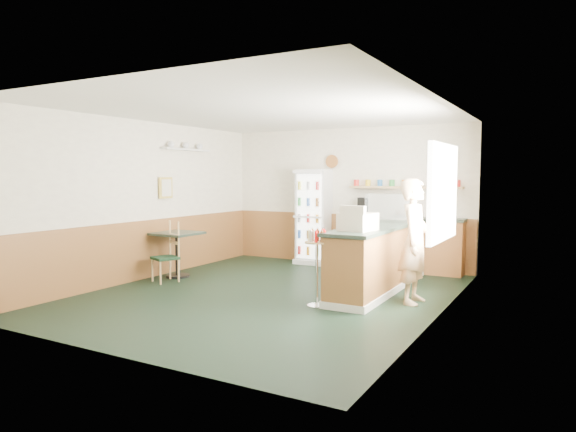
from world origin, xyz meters
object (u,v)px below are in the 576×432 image
Objects in this scene: cafe_chair at (168,250)px; condiment_stand at (317,256)px; cafe_table at (177,246)px; shopkeeper at (415,241)px; drinks_fridge at (313,217)px; cash_register at (358,222)px; display_case at (392,208)px.

condiment_stand is at bearing 16.48° from cafe_chair.
cafe_chair is at bearing -74.68° from cafe_table.
condiment_stand is (-1.10, -0.82, -0.17)m from shopkeeper.
drinks_fridge is 3.09m from cafe_chair.
shopkeeper is at bearing 2.49° from cafe_table.
cafe_chair is at bearing 173.89° from condiment_stand.
drinks_fridge is at bearing 136.67° from cash_register.
drinks_fridge is 1.84× the size of condiment_stand.
cafe_table is at bearing 167.93° from condiment_stand.
shopkeeper is 4.06m from cafe_chair.
condiment_stand is 1.31× the size of cafe_table.
display_case is 1.52m from cash_register.
cafe_chair is (-4.01, -0.51, -0.34)m from shopkeeper.
cafe_table is (-3.40, 0.18, -0.58)m from cash_register.
cash_register is 0.83m from shopkeeper.
cash_register is at bearing 48.95° from condiment_stand.
cafe_table is 0.34m from cafe_chair.
cafe_table is at bearing 127.91° from cafe_chair.
cash_register is 3.37m from cafe_chair.
display_case is 3.77m from cafe_chair.
display_case is at bearing 21.48° from cafe_table.
shopkeeper is at bearing -58.88° from display_case.
cash_register is 3.45m from cafe_table.
cash_register is (1.96, -2.60, 0.19)m from drinks_fridge.
condiment_stand is at bearing -62.91° from drinks_fridge.
display_case is 0.46× the size of shopkeeper.
cafe_chair is (-3.31, -0.15, -0.61)m from cash_register.
shopkeeper reaches higher than cash_register.
display_case is at bearing -28.73° from drinks_fridge.
drinks_fridge is at bearing 59.25° from cafe_table.
condiment_stand reaches higher than cafe_table.
condiment_stand is at bearing -12.07° from cafe_table.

